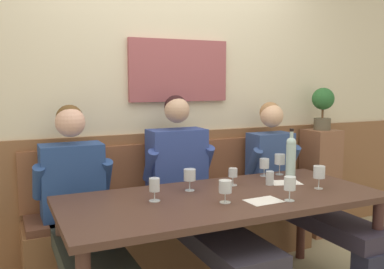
% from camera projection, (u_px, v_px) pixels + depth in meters
% --- Properties ---
extents(room_wall_back, '(6.80, 0.12, 2.80)m').
position_uv_depth(room_wall_back, '(165.00, 85.00, 3.42)').
color(room_wall_back, beige).
rests_on(room_wall_back, ground).
extents(wood_wainscot_panel, '(6.80, 0.03, 1.02)m').
position_uv_depth(wood_wainscot_panel, '(169.00, 193.00, 3.48)').
color(wood_wainscot_panel, brown).
rests_on(wood_wainscot_panel, ground).
extents(wall_bench, '(2.30, 0.42, 0.94)m').
position_uv_depth(wall_bench, '(179.00, 228.00, 3.32)').
color(wall_bench, brown).
rests_on(wall_bench, ground).
extents(dining_table, '(2.00, 0.88, 0.72)m').
position_uv_depth(dining_table, '(223.00, 208.00, 2.63)').
color(dining_table, '#4A2F25').
rests_on(dining_table, ground).
extents(person_left_seat, '(0.52, 1.33, 1.27)m').
position_uv_depth(person_left_seat, '(82.00, 214.00, 2.60)').
color(person_left_seat, '#2F2A38').
rests_on(person_left_seat, ground).
extents(person_center_left_seat, '(0.54, 1.33, 1.33)m').
position_uv_depth(person_center_left_seat, '(196.00, 196.00, 2.94)').
color(person_center_left_seat, '#27263B').
rests_on(person_center_left_seat, ground).
extents(person_center_right_seat, '(0.47, 1.32, 1.26)m').
position_uv_depth(person_center_right_seat, '(298.00, 187.00, 3.28)').
color(person_center_right_seat, '#27283C').
rests_on(person_center_right_seat, ground).
extents(wine_bottle_amber_mid, '(0.07, 0.07, 0.37)m').
position_uv_depth(wine_bottle_amber_mid, '(291.00, 156.00, 3.08)').
color(wine_bottle_amber_mid, '#ADCEC3').
rests_on(wine_bottle_amber_mid, dining_table).
extents(wine_glass_near_bucket, '(0.08, 0.08, 0.15)m').
position_uv_depth(wine_glass_near_bucket, '(319.00, 173.00, 2.78)').
color(wine_glass_near_bucket, silver).
rests_on(wine_glass_near_bucket, dining_table).
extents(wine_glass_right_end, '(0.08, 0.08, 0.16)m').
position_uv_depth(wine_glass_right_end, '(280.00, 160.00, 3.20)').
color(wine_glass_right_end, silver).
rests_on(wine_glass_right_end, dining_table).
extents(wine_glass_center_rear, '(0.07, 0.07, 0.14)m').
position_uv_depth(wine_glass_center_rear, '(154.00, 186.00, 2.49)').
color(wine_glass_center_rear, silver).
rests_on(wine_glass_center_rear, dining_table).
extents(wine_glass_by_bottle, '(0.08, 0.08, 0.13)m').
position_uv_depth(wine_glass_by_bottle, '(225.00, 188.00, 2.46)').
color(wine_glass_by_bottle, silver).
rests_on(wine_glass_by_bottle, dining_table).
extents(wine_glass_mid_right, '(0.07, 0.07, 0.13)m').
position_uv_depth(wine_glass_mid_right, '(264.00, 164.00, 3.15)').
color(wine_glass_mid_right, silver).
rests_on(wine_glass_mid_right, dining_table).
extents(wine_glass_mid_left, '(0.07, 0.07, 0.15)m').
position_uv_depth(wine_glass_mid_left, '(290.00, 184.00, 2.49)').
color(wine_glass_mid_left, silver).
rests_on(wine_glass_mid_left, dining_table).
extents(wine_glass_left_end, '(0.08, 0.08, 0.14)m').
position_uv_depth(wine_glass_left_end, '(190.00, 176.00, 2.73)').
color(wine_glass_left_end, silver).
rests_on(wine_glass_left_end, dining_table).
extents(wine_glass_center_front, '(0.06, 0.06, 0.12)m').
position_uv_depth(wine_glass_center_front, '(233.00, 174.00, 2.87)').
color(wine_glass_center_front, silver).
rests_on(wine_glass_center_front, dining_table).
extents(water_tumbler_center, '(0.06, 0.06, 0.09)m').
position_uv_depth(water_tumbler_center, '(270.00, 178.00, 2.89)').
color(water_tumbler_center, silver).
rests_on(water_tumbler_center, dining_table).
extents(tasting_sheet_left_guest, '(0.24, 0.20, 0.00)m').
position_uv_depth(tasting_sheet_left_guest, '(285.00, 183.00, 2.96)').
color(tasting_sheet_left_guest, white).
rests_on(tasting_sheet_left_guest, dining_table).
extents(tasting_sheet_right_guest, '(0.22, 0.16, 0.00)m').
position_uv_depth(tasting_sheet_right_guest, '(264.00, 201.00, 2.50)').
color(tasting_sheet_right_guest, white).
rests_on(tasting_sheet_right_guest, dining_table).
extents(corner_pedestal, '(0.28, 0.28, 0.99)m').
position_uv_depth(corner_pedestal, '(320.00, 182.00, 3.93)').
color(corner_pedestal, brown).
rests_on(corner_pedestal, ground).
extents(potted_plant, '(0.20, 0.20, 0.39)m').
position_uv_depth(potted_plant, '(323.00, 105.00, 3.84)').
color(potted_plant, brown).
rests_on(potted_plant, corner_pedestal).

